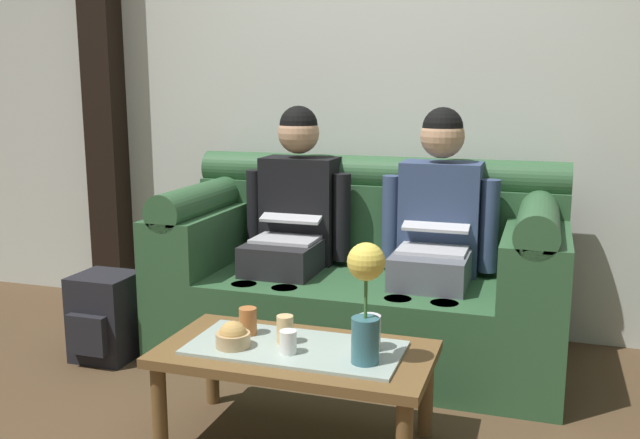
% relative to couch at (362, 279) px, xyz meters
% --- Properties ---
extents(back_wall_patterned, '(6.00, 0.12, 2.90)m').
position_rel_couch_xyz_m(back_wall_patterned, '(0.00, 0.53, 1.07)').
color(back_wall_patterned, silver).
rests_on(back_wall_patterned, ground_plane).
extents(timber_pillar, '(0.20, 0.20, 2.90)m').
position_rel_couch_xyz_m(timber_pillar, '(-1.71, 0.41, 1.07)').
color(timber_pillar, black).
rests_on(timber_pillar, ground_plane).
extents(couch, '(1.91, 0.88, 0.96)m').
position_rel_couch_xyz_m(couch, '(0.00, 0.00, 0.00)').
color(couch, '#2D5633').
rests_on(couch, ground_plane).
extents(person_left, '(0.56, 0.67, 1.22)m').
position_rel_couch_xyz_m(person_left, '(-0.36, -0.00, 0.28)').
color(person_left, '#232326').
rests_on(person_left, ground_plane).
extents(person_right, '(0.56, 0.67, 1.22)m').
position_rel_couch_xyz_m(person_right, '(0.36, -0.00, 0.28)').
color(person_right, '#595B66').
rests_on(person_right, ground_plane).
extents(coffee_table, '(1.00, 0.52, 0.38)m').
position_rel_couch_xyz_m(coffee_table, '(0.00, -0.96, -0.05)').
color(coffee_table, brown).
rests_on(coffee_table, ground_plane).
extents(flower_vase, '(0.13, 0.13, 0.42)m').
position_rel_couch_xyz_m(flower_vase, '(0.28, -1.03, 0.25)').
color(flower_vase, '#336672').
rests_on(flower_vase, coffee_table).
extents(snack_bowl, '(0.13, 0.13, 0.10)m').
position_rel_couch_xyz_m(snack_bowl, '(-0.21, -1.03, 0.04)').
color(snack_bowl, tan).
rests_on(snack_bowl, coffee_table).
extents(cup_near_left, '(0.07, 0.07, 0.10)m').
position_rel_couch_xyz_m(cup_near_left, '(-0.21, -0.90, 0.06)').
color(cup_near_left, '#B26633').
rests_on(cup_near_left, coffee_table).
extents(cup_near_right, '(0.06, 0.06, 0.11)m').
position_rel_couch_xyz_m(cup_near_right, '(-0.05, -0.94, 0.06)').
color(cup_near_right, '#DBB77A').
rests_on(cup_near_right, coffee_table).
extents(cup_far_center, '(0.08, 0.08, 0.13)m').
position_rel_couch_xyz_m(cup_far_center, '(0.26, -0.90, 0.07)').
color(cup_far_center, silver).
rests_on(cup_far_center, coffee_table).
extents(cup_far_left, '(0.06, 0.06, 0.08)m').
position_rel_couch_xyz_m(cup_far_left, '(0.00, -1.03, 0.05)').
color(cup_far_left, white).
rests_on(cup_far_left, coffee_table).
extents(backpack_left, '(0.28, 0.31, 0.42)m').
position_rel_couch_xyz_m(backpack_left, '(-1.17, -0.46, -0.17)').
color(backpack_left, black).
rests_on(backpack_left, ground_plane).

